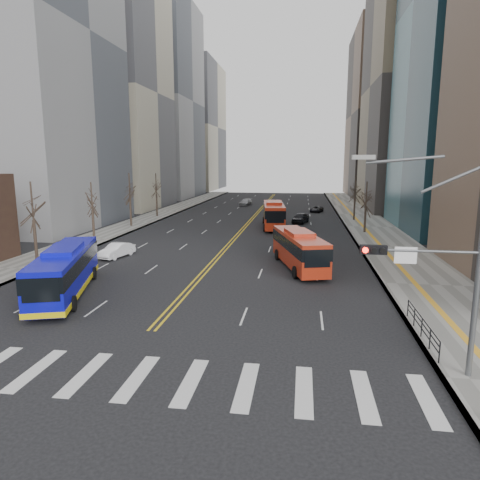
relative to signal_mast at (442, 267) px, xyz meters
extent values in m
plane|color=black|center=(-13.77, -2.00, -4.86)|extent=(220.00, 220.00, 0.00)
cube|color=slate|center=(3.73, 43.00, -4.78)|extent=(7.00, 130.00, 0.15)
cube|color=slate|center=(-30.27, 43.00, -4.78)|extent=(5.00, 130.00, 0.15)
cube|color=silver|center=(-17.31, -2.00, -4.85)|extent=(0.70, 4.00, 0.01)
cube|color=silver|center=(-14.95, -2.00, -4.85)|extent=(0.70, 4.00, 0.01)
cube|color=silver|center=(-12.58, -2.00, -4.85)|extent=(0.70, 4.00, 0.01)
cube|color=silver|center=(-10.22, -2.00, -4.85)|extent=(0.70, 4.00, 0.01)
cube|color=silver|center=(-7.86, -2.00, -4.85)|extent=(0.70, 4.00, 0.01)
cube|color=silver|center=(-5.49, -2.00, -4.85)|extent=(0.70, 4.00, 0.01)
cube|color=silver|center=(-3.13, -2.00, -4.85)|extent=(0.70, 4.00, 0.01)
cube|color=silver|center=(-0.77, -2.00, -4.85)|extent=(0.70, 4.00, 0.01)
cube|color=gold|center=(-13.97, 53.00, -4.85)|extent=(0.15, 100.00, 0.01)
cube|color=gold|center=(-13.57, 53.00, -4.85)|extent=(0.15, 100.00, 0.01)
cube|color=gray|center=(-44.77, 38.00, 21.14)|extent=(22.00, 24.00, 52.00)
cube|color=#A89F87|center=(-44.77, 64.00, 17.14)|extent=(22.00, 22.00, 44.00)
cube|color=gray|center=(-43.77, 91.00, 19.14)|extent=(20.00, 26.00, 48.00)
cube|color=#7F7158|center=(16.23, 69.00, 18.14)|extent=(20.00, 26.00, 46.00)
cube|color=#A89F87|center=(-42.77, 123.00, 15.14)|extent=(18.00, 30.00, 40.00)
cube|color=brown|center=(15.23, 101.00, 16.14)|extent=(18.00, 30.00, 42.00)
cylinder|color=slate|center=(1.43, 0.00, -0.86)|extent=(0.24, 0.24, 8.00)
cylinder|color=slate|center=(-0.82, 0.00, 0.64)|extent=(4.50, 0.12, 0.12)
cube|color=black|center=(-2.77, 0.00, 0.64)|extent=(1.10, 0.28, 0.38)
cylinder|color=#FF190C|center=(-3.12, -0.16, 0.64)|extent=(0.24, 0.08, 0.24)
cylinder|color=black|center=(-2.77, -0.16, 0.64)|extent=(0.24, 0.08, 0.24)
cylinder|color=black|center=(-2.42, -0.16, 0.64)|extent=(0.24, 0.08, 0.24)
cube|color=white|center=(-1.47, 0.00, 0.44)|extent=(0.90, 0.06, 0.70)
cube|color=#999993|center=(-3.37, 0.00, 4.44)|extent=(0.90, 0.35, 0.18)
cube|color=black|center=(0.53, 4.00, -3.71)|extent=(0.04, 6.00, 0.04)
cylinder|color=black|center=(0.53, 1.00, -4.21)|extent=(0.06, 0.06, 1.00)
cylinder|color=black|center=(0.53, 2.50, -4.21)|extent=(0.06, 0.06, 1.00)
cylinder|color=black|center=(0.53, 4.00, -4.21)|extent=(0.06, 0.06, 1.00)
cylinder|color=black|center=(0.53, 5.50, -4.21)|extent=(0.06, 0.06, 1.00)
cylinder|color=black|center=(0.53, 7.00, -4.21)|extent=(0.06, 0.06, 1.00)
cylinder|color=#30261D|center=(-29.77, 17.00, -2.91)|extent=(0.28, 0.28, 3.90)
cylinder|color=#30261D|center=(-29.77, 28.00, -3.06)|extent=(0.28, 0.28, 3.60)
cylinder|color=#30261D|center=(-29.77, 39.00, -2.86)|extent=(0.28, 0.28, 4.00)
cylinder|color=#30261D|center=(-29.77, 50.00, -2.96)|extent=(0.28, 0.28, 3.80)
cylinder|color=#30261D|center=(2.23, 38.00, -3.11)|extent=(0.28, 0.28, 3.50)
cylinder|color=#30261D|center=(2.23, 50.00, -2.98)|extent=(0.28, 0.28, 3.75)
cube|color=#0C0EC0|center=(-21.86, 8.44, -3.14)|extent=(5.78, 11.72, 2.73)
cube|color=black|center=(-21.86, 8.44, -2.60)|extent=(5.84, 11.76, 0.98)
cube|color=#0C0EC0|center=(-21.86, 8.44, -1.68)|extent=(3.05, 4.43, 0.40)
cube|color=yellow|center=(-21.86, 8.44, -4.31)|extent=(5.84, 11.76, 0.35)
cylinder|color=black|center=(-21.89, 4.56, -4.36)|extent=(0.59, 1.04, 1.00)
cylinder|color=black|center=(-19.60, 5.28, -4.36)|extent=(0.59, 1.04, 1.00)
cylinder|color=black|center=(-24.12, 11.59, -4.36)|extent=(0.59, 1.04, 1.00)
cylinder|color=black|center=(-21.83, 12.32, -4.36)|extent=(0.59, 1.04, 1.00)
cube|color=#AF2912|center=(-5.96, 18.36, -3.18)|extent=(5.07, 10.54, 2.64)
cube|color=black|center=(-5.96, 18.36, -2.65)|extent=(5.14, 10.57, 0.96)
cube|color=#AF2912|center=(-5.96, 18.36, -1.76)|extent=(2.79, 3.98, 0.40)
cylinder|color=black|center=(-6.19, 14.87, -4.36)|extent=(0.56, 1.04, 1.00)
cylinder|color=black|center=(-3.94, 15.51, -4.36)|extent=(0.56, 1.04, 1.00)
cylinder|color=black|center=(-7.99, 21.20, -4.36)|extent=(0.56, 1.04, 1.00)
cylinder|color=black|center=(-5.74, 21.84, -4.36)|extent=(0.56, 1.04, 1.00)
cube|color=#AF2912|center=(-9.72, 41.22, -3.00)|extent=(3.83, 11.78, 3.01)
cube|color=black|center=(-9.72, 41.22, -2.42)|extent=(3.89, 11.80, 1.08)
cube|color=#AF2912|center=(-9.72, 41.22, -1.39)|extent=(2.52, 4.25, 0.40)
cylinder|color=black|center=(-10.64, 37.40, -4.36)|extent=(0.40, 1.03, 1.00)
cylinder|color=black|center=(-8.03, 37.67, -4.36)|extent=(0.40, 1.03, 1.00)
cylinder|color=black|center=(-11.42, 44.76, -4.36)|extent=(0.40, 1.03, 1.00)
cylinder|color=black|center=(-8.80, 45.03, -4.36)|extent=(0.40, 1.03, 1.00)
imported|color=white|center=(-23.39, 20.06, -4.17)|extent=(2.40, 4.37, 1.37)
imported|color=black|center=(-6.01, 46.21, -4.10)|extent=(2.91, 4.75, 1.51)
imported|color=#A09FA4|center=(-17.64, 70.67, -4.18)|extent=(2.63, 4.88, 1.34)
imported|color=black|center=(-3.21, 60.76, -4.32)|extent=(2.82, 4.19, 1.07)
camera|label=1|loc=(-5.75, -18.12, 4.28)|focal=32.00mm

